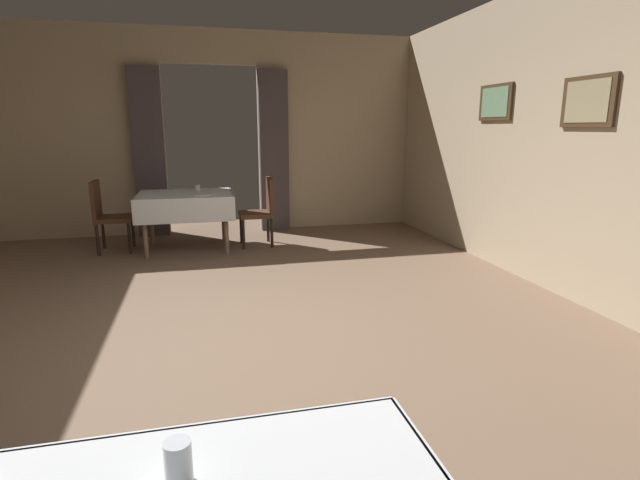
{
  "coord_description": "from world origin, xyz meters",
  "views": [
    {
      "loc": [
        -0.17,
        -3.5,
        1.59
      ],
      "look_at": [
        0.77,
        0.39,
        0.66
      ],
      "focal_mm": 27.17,
      "sensor_mm": 36.0,
      "label": 1
    }
  ],
  "objects_px": {
    "glass_mid_b": "(198,188)",
    "chair_mid_left": "(107,213)",
    "chair_mid_right": "(262,208)",
    "glass_near_a": "(178,464)",
    "plate_mid_a": "(201,195)",
    "dining_table_mid": "(186,201)"
  },
  "relations": [
    {
      "from": "dining_table_mid",
      "to": "chair_mid_right",
      "type": "relative_size",
      "value": 1.31
    },
    {
      "from": "plate_mid_a",
      "to": "glass_mid_b",
      "type": "height_order",
      "value": "glass_mid_b"
    },
    {
      "from": "glass_near_a",
      "to": "chair_mid_right",
      "type": "bearing_deg",
      "value": 81.17
    },
    {
      "from": "dining_table_mid",
      "to": "chair_mid_right",
      "type": "distance_m",
      "value": 1.0
    },
    {
      "from": "plate_mid_a",
      "to": "glass_mid_b",
      "type": "distance_m",
      "value": 0.43
    },
    {
      "from": "dining_table_mid",
      "to": "plate_mid_a",
      "type": "height_order",
      "value": "plate_mid_a"
    },
    {
      "from": "chair_mid_left",
      "to": "plate_mid_a",
      "type": "xyz_separation_m",
      "value": [
        1.2,
        -0.31,
        0.24
      ]
    },
    {
      "from": "chair_mid_right",
      "to": "glass_mid_b",
      "type": "relative_size",
      "value": 10.99
    },
    {
      "from": "glass_mid_b",
      "to": "chair_mid_left",
      "type": "bearing_deg",
      "value": -174.19
    },
    {
      "from": "chair_mid_left",
      "to": "glass_near_a",
      "type": "distance_m",
      "value": 5.71
    },
    {
      "from": "glass_near_a",
      "to": "chair_mid_left",
      "type": "bearing_deg",
      "value": 101.5
    },
    {
      "from": "glass_mid_b",
      "to": "dining_table_mid",
      "type": "bearing_deg",
      "value": -127.02
    },
    {
      "from": "chair_mid_left",
      "to": "glass_near_a",
      "type": "relative_size",
      "value": 7.94
    },
    {
      "from": "glass_near_a",
      "to": "plate_mid_a",
      "type": "height_order",
      "value": "glass_near_a"
    },
    {
      "from": "chair_mid_left",
      "to": "glass_mid_b",
      "type": "relative_size",
      "value": 10.99
    },
    {
      "from": "chair_mid_right",
      "to": "glass_mid_b",
      "type": "xyz_separation_m",
      "value": [
        -0.83,
        0.22,
        0.28
      ]
    },
    {
      "from": "chair_mid_left",
      "to": "plate_mid_a",
      "type": "height_order",
      "value": "chair_mid_left"
    },
    {
      "from": "dining_table_mid",
      "to": "glass_near_a",
      "type": "bearing_deg",
      "value": -88.51
    },
    {
      "from": "chair_mid_left",
      "to": "plate_mid_a",
      "type": "distance_m",
      "value": 1.26
    },
    {
      "from": "chair_mid_right",
      "to": "dining_table_mid",
      "type": "bearing_deg",
      "value": 179.6
    },
    {
      "from": "chair_mid_left",
      "to": "plate_mid_a",
      "type": "relative_size",
      "value": 4.14
    },
    {
      "from": "chair_mid_right",
      "to": "chair_mid_left",
      "type": "height_order",
      "value": "same"
    }
  ]
}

